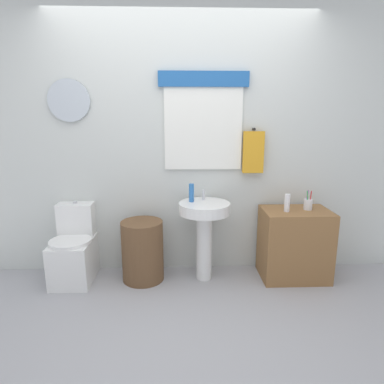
% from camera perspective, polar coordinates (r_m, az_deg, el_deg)
% --- Properties ---
extents(ground_plane, '(8.00, 8.00, 0.00)m').
position_cam_1_polar(ground_plane, '(2.64, -1.21, -23.11)').
color(ground_plane, '#A3A3A8').
extents(back_wall, '(4.40, 0.18, 2.60)m').
position_cam_1_polar(back_wall, '(3.29, -1.59, 8.59)').
color(back_wall, silver).
rests_on(back_wall, ground_plane).
extents(toilet, '(0.38, 0.51, 0.75)m').
position_cam_1_polar(toilet, '(3.43, -19.57, -9.55)').
color(toilet, white).
rests_on(toilet, ground_plane).
extents(laundry_hamper, '(0.40, 0.40, 0.59)m').
position_cam_1_polar(laundry_hamper, '(3.26, -8.49, -9.97)').
color(laundry_hamper, brown).
rests_on(laundry_hamper, ground_plane).
extents(pedestal_sink, '(0.48, 0.48, 0.76)m').
position_cam_1_polar(pedestal_sink, '(3.15, 2.12, -5.38)').
color(pedestal_sink, white).
rests_on(pedestal_sink, ground_plane).
extents(faucet, '(0.03, 0.03, 0.10)m').
position_cam_1_polar(faucet, '(3.20, 2.01, -0.47)').
color(faucet, silver).
rests_on(faucet, pedestal_sink).
extents(wooden_cabinet, '(0.63, 0.44, 0.68)m').
position_cam_1_polar(wooden_cabinet, '(3.41, 17.19, -8.53)').
color(wooden_cabinet, olive).
rests_on(wooden_cabinet, ground_plane).
extents(soap_bottle, '(0.05, 0.05, 0.17)m').
position_cam_1_polar(soap_bottle, '(3.12, -0.10, -0.13)').
color(soap_bottle, '#2D6BB7').
rests_on(soap_bottle, pedestal_sink).
extents(lotion_bottle, '(0.05, 0.05, 0.17)m').
position_cam_1_polar(lotion_bottle, '(3.21, 16.05, -1.81)').
color(lotion_bottle, white).
rests_on(lotion_bottle, wooden_cabinet).
extents(toothbrush_cup, '(0.08, 0.08, 0.19)m').
position_cam_1_polar(toothbrush_cup, '(3.34, 19.33, -1.97)').
color(toothbrush_cup, silver).
rests_on(toothbrush_cup, wooden_cabinet).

